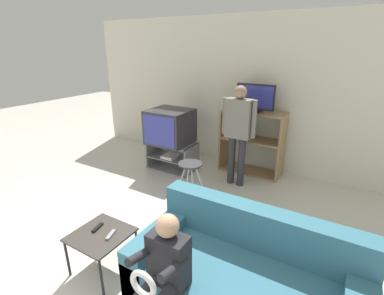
% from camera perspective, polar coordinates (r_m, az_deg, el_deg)
% --- Properties ---
extents(wall_back, '(6.40, 0.06, 2.60)m').
position_cam_1_polar(wall_back, '(5.04, 10.04, 10.76)').
color(wall_back, silver).
rests_on(wall_back, ground_plane).
extents(tv_stand, '(0.85, 0.48, 0.50)m').
position_cam_1_polar(tv_stand, '(4.99, -4.08, -1.69)').
color(tv_stand, slate).
rests_on(tv_stand, ground_plane).
extents(television_main, '(0.70, 0.66, 0.59)m').
position_cam_1_polar(television_main, '(4.81, -4.52, 4.32)').
color(television_main, '#2D2D33').
rests_on(television_main, tv_stand).
extents(media_shelf, '(1.05, 0.42, 1.09)m').
position_cam_1_polar(media_shelf, '(4.85, 12.10, 1.15)').
color(media_shelf, '#9E7A51').
rests_on(media_shelf, ground_plane).
extents(television_flat, '(0.63, 0.20, 0.45)m').
position_cam_1_polar(television_flat, '(4.64, 12.82, 9.73)').
color(television_flat, black).
rests_on(television_flat, media_shelf).
extents(folding_stool, '(0.39, 0.37, 0.60)m').
position_cam_1_polar(folding_stool, '(3.82, -0.36, -4.82)').
color(folding_stool, '#99999E').
rests_on(folding_stool, ground_plane).
extents(snack_table, '(0.51, 0.51, 0.42)m').
position_cam_1_polar(snack_table, '(2.91, -18.15, -17.15)').
color(snack_table, '#38332D').
rests_on(snack_table, ground_plane).
extents(remote_control_black, '(0.06, 0.15, 0.02)m').
position_cam_1_polar(remote_control_black, '(2.96, -18.81, -15.28)').
color(remote_control_black, black).
rests_on(remote_control_black, snack_table).
extents(remote_control_white, '(0.08, 0.15, 0.02)m').
position_cam_1_polar(remote_control_white, '(2.83, -16.31, -16.80)').
color(remote_control_white, gray).
rests_on(remote_control_white, snack_table).
extents(couch, '(1.84, 0.90, 0.79)m').
position_cam_1_polar(couch, '(2.58, 10.70, -25.18)').
color(couch, teal).
rests_on(couch, ground_plane).
extents(person_standing_adult, '(0.53, 0.20, 1.56)m').
position_cam_1_polar(person_standing_adult, '(4.24, 9.48, 4.14)').
color(person_standing_adult, '#2D2D33').
rests_on(person_standing_adult, ground_plane).
extents(person_seated_child, '(0.33, 0.43, 1.00)m').
position_cam_1_polar(person_seated_child, '(2.18, -6.06, -23.69)').
color(person_seated_child, '#2D2D38').
rests_on(person_seated_child, ground_plane).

